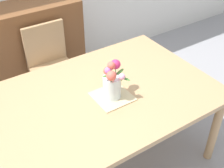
% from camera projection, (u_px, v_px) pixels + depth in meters
% --- Properties ---
extents(ground_plane, '(12.00, 12.00, 0.00)m').
position_uv_depth(ground_plane, '(99.00, 159.00, 2.70)').
color(ground_plane, '#939399').
extents(dining_table, '(1.83, 1.18, 0.73)m').
position_uv_depth(dining_table, '(97.00, 103.00, 2.31)').
color(dining_table, tan).
rests_on(dining_table, ground_plane).
extents(chair_far, '(0.42, 0.42, 0.90)m').
position_uv_depth(chair_far, '(51.00, 63.00, 3.02)').
color(chair_far, tan).
rests_on(chair_far, ground_plane).
extents(dresser, '(1.40, 0.47, 1.00)m').
position_uv_depth(dresser, '(17.00, 53.00, 3.21)').
color(dresser, brown).
rests_on(dresser, ground_plane).
extents(placemat, '(0.27, 0.27, 0.01)m').
position_uv_depth(placemat, '(112.00, 96.00, 2.26)').
color(placemat, '#CCB789').
rests_on(placemat, dining_table).
extents(flower_vase, '(0.20, 0.20, 0.27)m').
position_uv_depth(flower_vase, '(112.00, 82.00, 2.18)').
color(flower_vase, silver).
rests_on(flower_vase, placemat).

